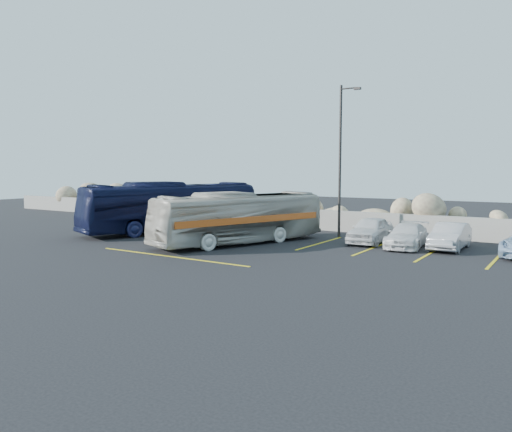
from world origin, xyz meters
The scene contains 10 objects.
ground centered at (0.00, 0.00, 0.00)m, with size 90.00×90.00×0.00m, color black.
seawall centered at (0.00, 12.00, 0.60)m, with size 60.00×0.40×1.20m, color gray.
riprap_pile centered at (0.00, 13.20, 1.30)m, with size 54.00×2.80×2.60m, color #8F775E, non-canonical shape.
parking_lines centered at (4.64, 5.57, 0.01)m, with size 18.16×9.36×0.01m.
lamppost centered at (2.56, 9.50, 4.30)m, with size 1.14×0.18×8.00m.
vintage_bus centered at (-0.70, 4.78, 1.27)m, with size 2.13×9.10×2.53m, color beige.
tour_coach centered at (-6.65, 6.38, 1.46)m, with size 2.45×10.49×2.92m, color #0F1434.
car_a centered at (4.61, 8.49, 0.65)m, with size 1.53×3.79×1.29m, color silver.
car_b centered at (8.35, 8.60, 0.60)m, with size 1.26×3.62×1.19m, color #AAAAAF.
car_c centered at (6.55, 8.10, 0.55)m, with size 1.54×3.80×1.10m, color silver.
Camera 1 is at (13.23, -15.10, 3.66)m, focal length 35.00 mm.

